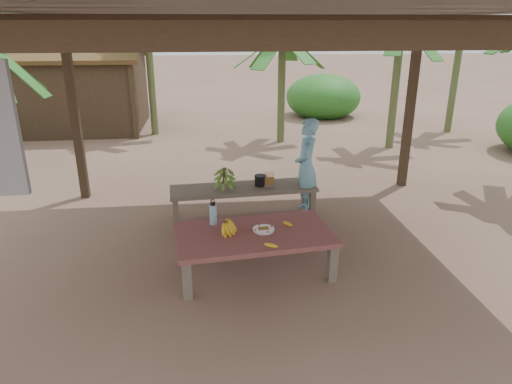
{
  "coord_description": "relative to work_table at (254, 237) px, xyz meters",
  "views": [
    {
      "loc": [
        -0.71,
        -5.24,
        2.77
      ],
      "look_at": [
        -0.13,
        0.06,
        0.8
      ],
      "focal_mm": 32.0,
      "sensor_mm": 36.0,
      "label": 1
    }
  ],
  "objects": [
    {
      "name": "banana_plant_ne",
      "position": [
        3.82,
        5.41,
        2.18
      ],
      "size": [
        1.8,
        1.8,
        3.1
      ],
      "color": "#596638",
      "rests_on": "ground"
    },
    {
      "name": "bench",
      "position": [
        0.02,
        1.71,
        -0.04
      ],
      "size": [
        2.24,
        0.76,
        0.45
      ],
      "rotation": [
        0.0,
        0.0,
        0.07
      ],
      "color": "brown",
      "rests_on": "ground"
    },
    {
      "name": "pavilion",
      "position": [
        0.2,
        0.46,
        2.34
      ],
      "size": [
        6.6,
        5.6,
        2.95
      ],
      "color": "black",
      "rests_on": "ground"
    },
    {
      "name": "ripe_banana_bunch",
      "position": [
        -0.34,
        0.03,
        0.15
      ],
      "size": [
        0.31,
        0.28,
        0.17
      ],
      "primitive_type": null,
      "rotation": [
        0.0,
        0.0,
        -0.19
      ],
      "color": "yellow",
      "rests_on": "work_table"
    },
    {
      "name": "plate",
      "position": [
        0.12,
        0.02,
        0.08
      ],
      "size": [
        0.25,
        0.25,
        0.04
      ],
      "color": "white",
      "rests_on": "work_table"
    },
    {
      "name": "banana_plant_nw",
      "position": [
        -1.86,
        7.44,
        2.65
      ],
      "size": [
        1.8,
        1.8,
        3.59
      ],
      "color": "#596638",
      "rests_on": "ground"
    },
    {
      "name": "work_table",
      "position": [
        0.0,
        0.0,
        0.0
      ],
      "size": [
        1.9,
        1.2,
        0.5
      ],
      "rotation": [
        0.0,
        0.0,
        0.11
      ],
      "color": "brown",
      "rests_on": "ground"
    },
    {
      "name": "banana_plant_n",
      "position": [
        1.33,
        6.25,
        1.88
      ],
      "size": [
        1.8,
        1.8,
        2.79
      ],
      "color": "#596638",
      "rests_on": "ground"
    },
    {
      "name": "green_banana_stalk",
      "position": [
        -0.26,
        1.69,
        0.18
      ],
      "size": [
        0.31,
        0.31,
        0.33
      ],
      "primitive_type": null,
      "rotation": [
        0.0,
        0.0,
        0.07
      ],
      "color": "#598C2D",
      "rests_on": "bench"
    },
    {
      "name": "skewer_rack",
      "position": [
        0.41,
        1.69,
        0.14
      ],
      "size": [
        0.19,
        0.09,
        0.24
      ],
      "primitive_type": null,
      "rotation": [
        0.0,
        0.0,
        0.07
      ],
      "color": "#A57F47",
      "rests_on": "bench"
    },
    {
      "name": "cooking_pot",
      "position": [
        0.29,
        1.76,
        0.09
      ],
      "size": [
        0.18,
        0.18,
        0.15
      ],
      "primitive_type": "cylinder",
      "color": "black",
      "rests_on": "bench"
    },
    {
      "name": "loose_banana_front",
      "position": [
        0.15,
        -0.4,
        0.09
      ],
      "size": [
        0.16,
        0.07,
        0.04
      ],
      "primitive_type": "ellipsoid",
      "rotation": [
        0.0,
        0.0,
        1.39
      ],
      "color": "yellow",
      "rests_on": "work_table"
    },
    {
      "name": "water_flask",
      "position": [
        -0.46,
        0.29,
        0.2
      ],
      "size": [
        0.09,
        0.09,
        0.32
      ],
      "color": "#3F8DC7",
      "rests_on": "work_table"
    },
    {
      "name": "banana_plant_far",
      "position": [
        6.06,
        6.87,
        2.44
      ],
      "size": [
        1.8,
        1.8,
        3.37
      ],
      "color": "#596638",
      "rests_on": "ground"
    },
    {
      "name": "hut",
      "position": [
        -4.29,
        8.47,
        0.67
      ],
      "size": [
        4.4,
        3.43,
        2.85
      ],
      "color": "black",
      "rests_on": "ground"
    },
    {
      "name": "woman",
      "position": [
        0.99,
        1.75,
        0.3
      ],
      "size": [
        0.45,
        0.59,
        1.47
      ],
      "primitive_type": "imported",
      "rotation": [
        0.0,
        0.0,
        -1.77
      ],
      "color": "#69A9C6",
      "rests_on": "ground"
    },
    {
      "name": "loose_banana_side",
      "position": [
        0.43,
        0.15,
        0.09
      ],
      "size": [
        0.14,
        0.12,
        0.04
      ],
      "primitive_type": "ellipsoid",
      "rotation": [
        0.0,
        0.0,
        0.94
      ],
      "color": "yellow",
      "rests_on": "work_table"
    },
    {
      "name": "ground",
      "position": [
        0.21,
        0.47,
        -0.43
      ],
      "size": [
        80.0,
        80.0,
        0.0
      ],
      "primitive_type": "plane",
      "color": "brown",
      "rests_on": "ground"
    }
  ]
}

